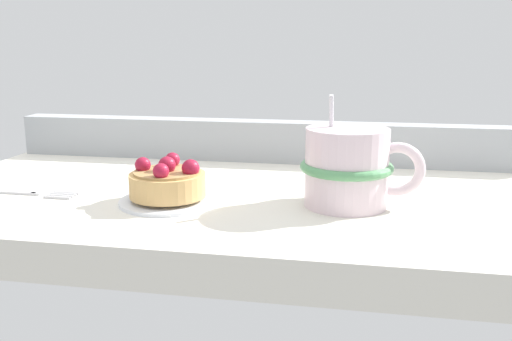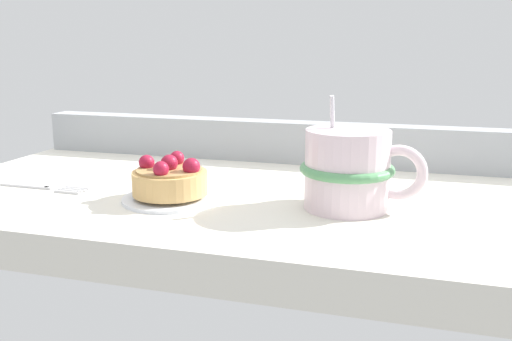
{
  "view_description": "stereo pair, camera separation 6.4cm",
  "coord_description": "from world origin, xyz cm",
  "px_view_note": "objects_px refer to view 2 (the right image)",
  "views": [
    {
      "loc": [
        14.33,
        -66.11,
        18.39
      ],
      "look_at": [
        2.89,
        -5.07,
        4.01
      ],
      "focal_mm": 39.11,
      "sensor_mm": 36.0,
      "label": 1
    },
    {
      "loc": [
        20.52,
        -64.62,
        18.39
      ],
      "look_at": [
        2.89,
        -5.07,
        4.01
      ],
      "focal_mm": 39.11,
      "sensor_mm": 36.0,
      "label": 2
    }
  ],
  "objects_px": {
    "dessert_plate": "(170,197)",
    "raspberry_tart": "(170,179)",
    "dessert_fork": "(26,185)",
    "coffee_mug": "(349,170)"
  },
  "relations": [
    {
      "from": "dessert_fork",
      "to": "raspberry_tart",
      "type": "bearing_deg",
      "value": -1.02
    },
    {
      "from": "raspberry_tart",
      "to": "coffee_mug",
      "type": "bearing_deg",
      "value": 7.75
    },
    {
      "from": "dessert_plate",
      "to": "dessert_fork",
      "type": "height_order",
      "value": "dessert_plate"
    },
    {
      "from": "coffee_mug",
      "to": "dessert_fork",
      "type": "distance_m",
      "value": 0.42
    },
    {
      "from": "dessert_plate",
      "to": "raspberry_tart",
      "type": "height_order",
      "value": "raspberry_tart"
    },
    {
      "from": "dessert_plate",
      "to": "raspberry_tart",
      "type": "distance_m",
      "value": 0.02
    },
    {
      "from": "raspberry_tart",
      "to": "coffee_mug",
      "type": "xyz_separation_m",
      "value": [
        0.21,
        0.03,
        0.02
      ]
    },
    {
      "from": "coffee_mug",
      "to": "dessert_plate",
      "type": "bearing_deg",
      "value": -172.29
    },
    {
      "from": "coffee_mug",
      "to": "dessert_fork",
      "type": "relative_size",
      "value": 0.78
    },
    {
      "from": "raspberry_tart",
      "to": "dessert_fork",
      "type": "relative_size",
      "value": 0.49
    }
  ]
}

